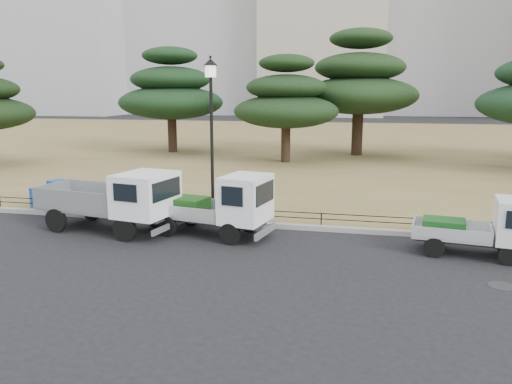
% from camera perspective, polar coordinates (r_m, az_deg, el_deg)
% --- Properties ---
extents(ground, '(220.00, 220.00, 0.00)m').
position_cam_1_polar(ground, '(14.10, -1.77, -6.76)').
color(ground, black).
extents(lawn, '(120.00, 56.00, 0.15)m').
position_cam_1_polar(lawn, '(43.92, 8.11, 5.63)').
color(lawn, olive).
rests_on(lawn, ground).
extents(curb, '(120.00, 0.25, 0.16)m').
position_cam_1_polar(curb, '(16.50, 0.45, -3.75)').
color(curb, gray).
rests_on(curb, ground).
extents(truck_large, '(4.72, 2.49, 1.96)m').
position_cam_1_polar(truck_large, '(16.42, -15.88, -0.66)').
color(truck_large, black).
rests_on(truck_large, ground).
extents(truck_kei_front, '(3.90, 2.19, 1.95)m').
position_cam_1_polar(truck_kei_front, '(15.37, -4.24, -1.51)').
color(truck_kei_front, black).
rests_on(truck_kei_front, ground).
extents(truck_kei_rear, '(3.24, 1.71, 1.62)m').
position_cam_1_polar(truck_kei_rear, '(14.80, 24.57, -3.67)').
color(truck_kei_rear, black).
rests_on(truck_kei_rear, ground).
extents(street_lamp, '(0.47, 0.47, 5.30)m').
position_cam_1_polar(street_lamp, '(16.67, -5.13, 9.07)').
color(street_lamp, black).
rests_on(street_lamp, lawn).
extents(pipe_fence, '(38.00, 0.04, 0.40)m').
position_cam_1_polar(pipe_fence, '(16.56, 0.56, -2.42)').
color(pipe_fence, black).
rests_on(pipe_fence, lawn).
extents(tarp_pile, '(1.95, 1.73, 1.07)m').
position_cam_1_polar(tarp_pile, '(19.86, -21.81, -0.51)').
color(tarp_pile, '#1447A0').
rests_on(tarp_pile, lawn).
extents(manhole, '(0.60, 0.60, 0.01)m').
position_cam_1_polar(manhole, '(12.97, 26.25, -9.60)').
color(manhole, '#2D2D30').
rests_on(manhole, ground).
extents(pine_west_near, '(7.31, 7.31, 7.31)m').
position_cam_1_polar(pine_west_near, '(36.24, -9.69, 11.19)').
color(pine_west_near, black).
rests_on(pine_west_near, lawn).
extents(pine_center_left, '(6.34, 6.34, 6.44)m').
position_cam_1_polar(pine_center_left, '(30.57, 3.47, 10.39)').
color(pine_center_left, black).
rests_on(pine_center_left, lawn).
extents(pine_center_right, '(7.85, 7.85, 8.33)m').
position_cam_1_polar(pine_center_right, '(34.70, 11.71, 12.12)').
color(pine_center_right, black).
rests_on(pine_center_right, lawn).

